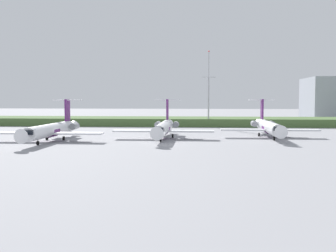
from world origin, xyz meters
The scene contains 6 objects.
ground_plane centered at (0.00, 30.00, 0.00)m, with size 500.00×500.00×0.00m, color #939399.
grass_berm centered at (0.00, 60.01, 1.29)m, with size 320.00×20.00×2.59m, color #4C6B38.
regional_jet_nearest centered at (-24.59, 5.12, 2.54)m, with size 22.81×31.00×9.00m.
regional_jet_second centered at (-1.09, 12.77, 2.54)m, with size 22.81×31.00×9.00m.
regional_jet_third centered at (23.37, 18.05, 2.54)m, with size 22.81×31.00×9.00m.
antenna_mast centered at (9.89, 52.68, 10.14)m, with size 4.40×0.50×24.49m.
Camera 1 is at (7.17, -81.26, 9.23)m, focal length 44.15 mm.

